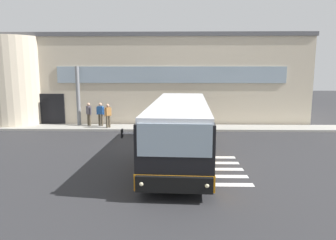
{
  "coord_description": "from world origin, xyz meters",
  "views": [
    {
      "loc": [
        1.28,
        -16.95,
        4.21
      ],
      "look_at": [
        0.92,
        -0.44,
        1.5
      ],
      "focal_mm": 33.25,
      "sensor_mm": 36.0,
      "label": 1
    }
  ],
  "objects_px": {
    "passenger_by_doorway": "(101,112)",
    "passenger_at_curb_edge": "(108,114)",
    "passenger_near_column": "(89,113)",
    "entry_support_column": "(78,96)",
    "bus_main_foreground": "(180,130)"
  },
  "relations": [
    {
      "from": "entry_support_column",
      "to": "passenger_by_doorway",
      "type": "relative_size",
      "value": 2.55
    },
    {
      "from": "bus_main_foreground",
      "to": "passenger_near_column",
      "type": "distance_m",
      "value": 9.99
    },
    {
      "from": "passenger_near_column",
      "to": "entry_support_column",
      "type": "bearing_deg",
      "value": 162.66
    },
    {
      "from": "passenger_by_doorway",
      "to": "passenger_at_curb_edge",
      "type": "distance_m",
      "value": 1.0
    },
    {
      "from": "passenger_by_doorway",
      "to": "passenger_at_curb_edge",
      "type": "relative_size",
      "value": 1.0
    },
    {
      "from": "passenger_by_doorway",
      "to": "entry_support_column",
      "type": "bearing_deg",
      "value": 171.35
    },
    {
      "from": "bus_main_foreground",
      "to": "passenger_by_doorway",
      "type": "xyz_separation_m",
      "value": [
        -5.6,
        7.61,
        -0.22
      ]
    },
    {
      "from": "passenger_near_column",
      "to": "passenger_by_doorway",
      "type": "distance_m",
      "value": 0.86
    },
    {
      "from": "passenger_near_column",
      "to": "passenger_by_doorway",
      "type": "relative_size",
      "value": 1.0
    },
    {
      "from": "entry_support_column",
      "to": "passenger_at_curb_edge",
      "type": "distance_m",
      "value": 2.82
    },
    {
      "from": "entry_support_column",
      "to": "passenger_at_curb_edge",
      "type": "relative_size",
      "value": 2.55
    },
    {
      "from": "passenger_by_doorway",
      "to": "passenger_at_curb_edge",
      "type": "height_order",
      "value": "same"
    },
    {
      "from": "bus_main_foreground",
      "to": "passenger_by_doorway",
      "type": "distance_m",
      "value": 9.45
    },
    {
      "from": "passenger_near_column",
      "to": "passenger_at_curb_edge",
      "type": "bearing_deg",
      "value": -25.4
    },
    {
      "from": "entry_support_column",
      "to": "bus_main_foreground",
      "type": "distance_m",
      "value": 10.75
    }
  ]
}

